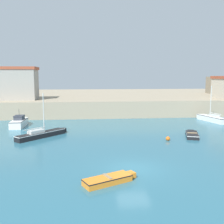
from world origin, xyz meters
The scene contains 9 objects.
ground_plane centered at (0.00, 0.00, 0.00)m, with size 200.00×200.00×0.00m, color #2D667A.
quay_seawall centered at (0.00, 43.52, 1.42)m, with size 120.00×40.00×2.85m, color gray.
sailboat_white_0 centered at (15.82, 19.43, 0.51)m, with size 2.52×6.00×5.50m.
dinghy_orange_1 centered at (-2.10, -2.49, 0.24)m, with size 3.80×2.46×0.51m.
dinghy_black_2 centered at (8.74, 9.87, 0.25)m, with size 2.31×4.10×0.52m.
sailboat_black_3 centered at (-8.76, 11.20, 0.41)m, with size 5.33×5.43×5.13m.
motorboat_white_4 centered at (-12.93, 18.24, 0.61)m, with size 1.61×5.22×2.46m.
mooring_buoy centered at (5.35, 8.30, 0.23)m, with size 0.47×0.47×0.47m, color orange.
harbor_shed_mid_row centered at (-16.00, 28.95, 5.76)m, with size 7.73×4.69×5.78m.
Camera 1 is at (-3.53, -19.04, 7.08)m, focal length 42.00 mm.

